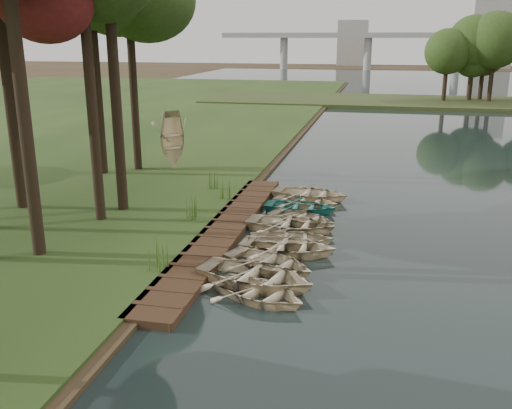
% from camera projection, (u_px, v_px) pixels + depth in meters
% --- Properties ---
extents(ground, '(300.00, 300.00, 0.00)m').
position_uv_depth(ground, '(262.00, 238.00, 22.73)').
color(ground, '#3D2F1D').
extents(boardwalk, '(1.60, 16.00, 0.30)m').
position_uv_depth(boardwalk, '(224.00, 232.00, 23.02)').
color(boardwalk, '#3A2516').
rests_on(boardwalk, ground).
extents(peninsula, '(50.00, 14.00, 0.45)m').
position_uv_depth(peninsula, '(415.00, 102.00, 67.80)').
color(peninsula, '#353F1C').
rests_on(peninsula, ground).
extents(far_trees, '(45.60, 5.60, 8.80)m').
position_uv_depth(far_trees, '(390.00, 48.00, 66.74)').
color(far_trees, black).
rests_on(far_trees, peninsula).
extents(bridge, '(95.90, 4.00, 8.60)m').
position_uv_depth(bridge, '(423.00, 39.00, 130.50)').
color(bridge, '#A5A5A0').
rests_on(bridge, ground).
extents(building_a, '(10.00, 8.00, 18.00)m').
position_uv_depth(building_a, '(491.00, 31.00, 144.99)').
color(building_a, '#A5A5A0').
rests_on(building_a, ground).
extents(building_b, '(8.00, 8.00, 12.00)m').
position_uv_depth(building_b, '(353.00, 43.00, 157.81)').
color(building_b, '#A5A5A0').
rests_on(building_b, ground).
extents(rowboat_0, '(3.73, 3.28, 0.64)m').
position_uv_depth(rowboat_0, '(259.00, 290.00, 17.22)').
color(rowboat_0, beige).
rests_on(rowboat_0, water).
extents(rowboat_1, '(4.55, 3.74, 0.82)m').
position_uv_depth(rowboat_1, '(256.00, 273.00, 18.20)').
color(rowboat_1, beige).
rests_on(rowboat_1, water).
extents(rowboat_2, '(4.03, 3.54, 0.69)m').
position_uv_depth(rowboat_2, '(269.00, 260.00, 19.42)').
color(rowboat_2, beige).
rests_on(rowboat_2, water).
extents(rowboat_3, '(3.66, 2.70, 0.73)m').
position_uv_depth(rowboat_3, '(288.00, 244.00, 20.86)').
color(rowboat_3, beige).
rests_on(rowboat_3, water).
extents(rowboat_4, '(3.58, 2.81, 0.67)m').
position_uv_depth(rowboat_4, '(291.00, 237.00, 21.69)').
color(rowboat_4, beige).
rests_on(rowboat_4, water).
extents(rowboat_5, '(3.92, 2.98, 0.76)m').
position_uv_depth(rowboat_5, '(291.00, 222.00, 23.31)').
color(rowboat_5, beige).
rests_on(rowboat_5, water).
extents(rowboat_6, '(3.66, 3.19, 0.63)m').
position_uv_depth(rowboat_6, '(302.00, 216.00, 24.28)').
color(rowboat_6, beige).
rests_on(rowboat_6, water).
extents(rowboat_7, '(3.33, 2.44, 0.67)m').
position_uv_depth(rowboat_7, '(300.00, 205.00, 25.82)').
color(rowboat_7, teal).
rests_on(rowboat_7, water).
extents(rowboat_8, '(3.49, 2.83, 0.64)m').
position_uv_depth(rowboat_8, '(306.00, 200.00, 26.74)').
color(rowboat_8, beige).
rests_on(rowboat_8, water).
extents(rowboat_9, '(4.05, 3.15, 0.77)m').
position_uv_depth(rowboat_9, '(310.00, 192.00, 27.80)').
color(rowboat_9, beige).
rests_on(rowboat_9, water).
extents(stored_rowboat, '(4.12, 3.92, 0.69)m').
position_uv_depth(stored_rowboat, '(173.00, 162.00, 33.42)').
color(stored_rowboat, beige).
rests_on(stored_rowboat, bank).
extents(reeds_0, '(0.60, 0.60, 1.07)m').
position_uv_depth(reeds_0, '(157.00, 254.00, 18.81)').
color(reeds_0, '#3F661E').
rests_on(reeds_0, bank).
extents(reeds_1, '(0.60, 0.60, 0.99)m').
position_uv_depth(reeds_1, '(224.00, 189.00, 26.94)').
color(reeds_1, '#3F661E').
rests_on(reeds_1, bank).
extents(reeds_2, '(0.60, 0.60, 1.07)m').
position_uv_depth(reeds_2, '(191.00, 206.00, 24.11)').
color(reeds_2, '#3F661E').
rests_on(reeds_2, bank).
extents(reeds_3, '(0.60, 0.60, 1.07)m').
position_uv_depth(reeds_3, '(212.00, 179.00, 28.76)').
color(reeds_3, '#3F661E').
rests_on(reeds_3, bank).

